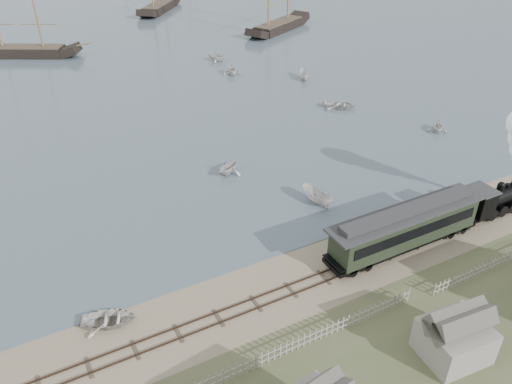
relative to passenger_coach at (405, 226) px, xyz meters
name	(u,v)px	position (x,y,z in m)	size (l,w,h in m)	color
ground	(320,259)	(-6.86, 2.00, -2.23)	(600.00, 600.00, 0.00)	gray
rail_track	(335,273)	(-6.86, 0.00, -2.19)	(120.00, 1.80, 0.16)	#3C2A20
picket_fence_west	(299,349)	(-13.36, -5.00, -2.23)	(19.00, 0.10, 1.20)	gray
picket_fence_east	(502,265)	(5.64, -5.50, -2.23)	(15.00, 0.10, 1.20)	gray
shed_mid	(450,354)	(-4.86, -10.00, -2.23)	(4.00, 3.50, 3.60)	gray
passenger_coach	(405,226)	(0.00, 0.00, 0.00)	(14.58, 2.81, 3.54)	black
beached_dinghy	(109,319)	(-23.74, 3.14, -1.83)	(3.85, 2.75, 0.80)	silver
rowboat_1	(228,166)	(-7.40, 18.22, -1.34)	(3.17, 2.73, 1.67)	silver
rowboat_2	(317,197)	(-2.49, 9.08, -1.46)	(3.70, 1.39, 1.43)	silver
rowboat_3	(339,105)	(13.56, 27.30, -1.72)	(4.32, 3.08, 0.89)	silver
rowboat_4	(438,126)	(19.71, 15.50, -1.45)	(2.75, 2.37, 1.45)	silver
rowboat_5	(304,75)	(15.66, 39.40, -1.50)	(3.46, 1.30, 1.34)	silver
rowboat_7	(231,69)	(6.67, 46.64, -1.27)	(3.42, 2.96, 1.80)	silver
rowboat_8	(217,56)	(7.57, 54.18, -1.29)	(3.36, 2.90, 1.77)	silver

